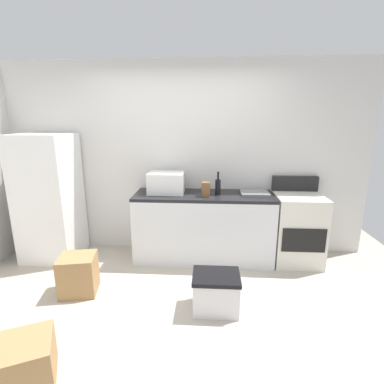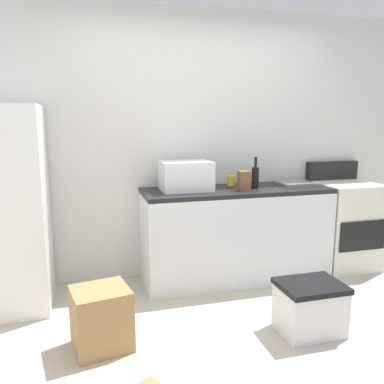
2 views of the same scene
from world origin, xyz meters
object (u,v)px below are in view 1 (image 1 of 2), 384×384
refrigerator (49,198)px  storage_bin (216,292)px  cardboard_box_large (78,274)px  cardboard_box_medium (18,364)px  microwave (166,183)px  coffee_mug (204,187)px  knife_block (206,189)px  wine_bottle (218,186)px  stove_oven (297,228)px

refrigerator → storage_bin: (2.20, -1.04, -0.64)m
refrigerator → cardboard_box_large: 1.27m
cardboard_box_large → cardboard_box_medium: 1.13m
microwave → storage_bin: microwave is taller
coffee_mug → knife_block: size_ratio=0.56×
knife_block → storage_bin: 1.27m
knife_block → cardboard_box_medium: knife_block is taller
cardboard_box_medium → coffee_mug: bearing=59.9°
wine_bottle → coffee_mug: (-0.17, 0.18, -0.06)m
coffee_mug → cardboard_box_large: coffee_mug is taller
microwave → cardboard_box_medium: bearing=-110.5°
microwave → cardboard_box_medium: 2.36m
coffee_mug → stove_oven: bearing=-7.3°
cardboard_box_large → stove_oven: bearing=19.3°
cardboard_box_medium → knife_block: bearing=56.1°
coffee_mug → knife_block: knife_block is taller
stove_oven → microwave: 1.80m
knife_block → storage_bin: size_ratio=0.39×
microwave → wine_bottle: (0.67, -0.06, -0.03)m
stove_oven → cardboard_box_medium: bearing=-140.8°
wine_bottle → knife_block: wine_bottle is taller
stove_oven → storage_bin: stove_oven is taller
knife_block → storage_bin: (0.12, -0.99, -0.80)m
wine_bottle → coffee_mug: wine_bottle is taller
cardboard_box_large → storage_bin: bearing=-7.8°
refrigerator → storage_bin: 2.52m
microwave → storage_bin: 1.55m
microwave → knife_block: 0.54m
stove_oven → cardboard_box_medium: (-2.48, -2.02, -0.30)m
refrigerator → cardboard_box_large: bearing=-49.5°
wine_bottle → refrigerator: bearing=-179.3°
storage_bin → refrigerator: bearing=154.7°
stove_oven → storage_bin: size_ratio=2.39×
cardboard_box_medium → wine_bottle: bearing=54.2°
microwave → coffee_mug: (0.50, 0.12, -0.09)m
refrigerator → coffee_mug: refrigerator is taller
microwave → wine_bottle: size_ratio=1.53×
coffee_mug → cardboard_box_large: 1.85m
refrigerator → microwave: (1.56, 0.09, 0.20)m
coffee_mug → knife_block: bearing=-85.1°
wine_bottle → storage_bin: size_ratio=0.65×
microwave → refrigerator: bearing=-176.8°
refrigerator → cardboard_box_large: (0.72, -0.84, -0.62)m
microwave → wine_bottle: bearing=-5.2°
knife_block → microwave: bearing=164.6°
wine_bottle → storage_bin: wine_bottle is taller
refrigerator → wine_bottle: (2.23, 0.03, 0.18)m
stove_oven → cardboard_box_large: (-2.55, -0.89, -0.25)m
refrigerator → storage_bin: bearing=-25.3°
microwave → stove_oven: bearing=-1.1°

